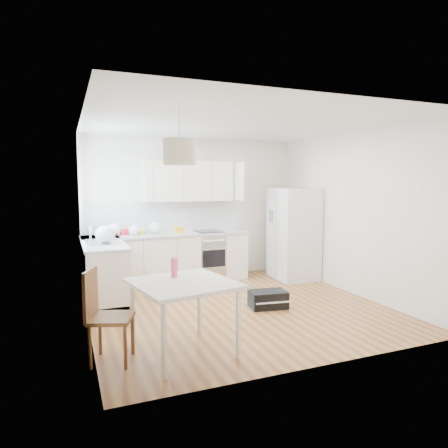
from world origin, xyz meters
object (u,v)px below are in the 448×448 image
Objects in this scene: gym_bag at (268,299)px; dining_table at (184,290)px; refrigerator at (294,234)px; dining_chair at (111,316)px.

dining_table is at bearing -138.09° from gym_bag.
refrigerator is at bearing 29.95° from dining_table.
dining_table is 0.78m from dining_chair.
dining_chair is at bearing -149.01° from gym_bag.
dining_table is 1.20× the size of dining_chair.
dining_chair is at bearing -145.08° from refrigerator.
refrigerator reaches higher than dining_table.
dining_table is (-2.92, -2.51, -0.17)m from refrigerator.
gym_bag is (2.35, 1.00, -0.36)m from dining_chair.
dining_chair is (-0.75, 0.08, -0.22)m from dining_table.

